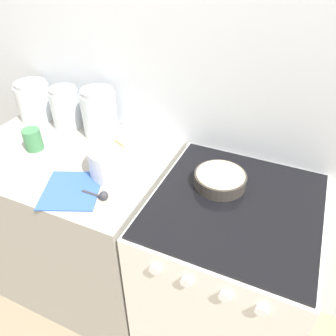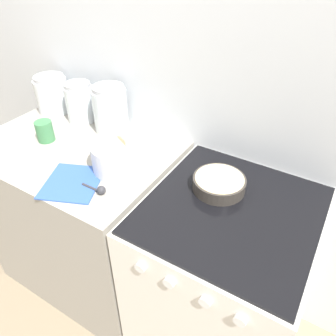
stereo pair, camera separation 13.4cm
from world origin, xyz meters
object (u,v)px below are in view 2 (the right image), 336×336
object	(u,v)px
storage_jar_right	(111,112)
tin_can	(45,131)
baking_pan	(219,183)
storage_jar_middle	(80,105)
mixing_bowl	(120,154)
stove	(220,282)
storage_jar_left	(53,96)

from	to	relation	value
storage_jar_right	tin_can	bearing A→B (deg)	-129.99
baking_pan	storage_jar_right	distance (m)	0.69
storage_jar_right	storage_jar_middle	bearing A→B (deg)	180.00
mixing_bowl	storage_jar_right	distance (m)	0.34
stove	storage_jar_left	world-z (taller)	storage_jar_left
storage_jar_middle	tin_can	xyz separation A→B (m)	(-0.00, -0.25, -0.04)
storage_jar_middle	tin_can	size ratio (longest dim) A/B	2.05
baking_pan	tin_can	world-z (taller)	tin_can
mixing_bowl	storage_jar_left	distance (m)	0.70
storage_jar_middle	storage_jar_right	size ratio (longest dim) A/B	0.88
baking_pan	mixing_bowl	bearing A→B (deg)	-168.28
baking_pan	storage_jar_left	size ratio (longest dim) A/B	1.03
stove	tin_can	world-z (taller)	tin_can
baking_pan	storage_jar_left	distance (m)	1.09
mixing_bowl	storage_jar_middle	size ratio (longest dim) A/B	1.21
stove	storage_jar_left	xyz separation A→B (m)	(-1.17, 0.23, 0.55)
mixing_bowl	storage_jar_middle	xyz separation A→B (m)	(-0.45, 0.24, 0.02)
stove	storage_jar_middle	xyz separation A→B (m)	(-0.96, 0.23, 0.56)
mixing_bowl	tin_can	size ratio (longest dim) A/B	2.49
storage_jar_left	storage_jar_middle	distance (m)	0.21
storage_jar_middle	storage_jar_right	world-z (taller)	storage_jar_right
stove	storage_jar_middle	distance (m)	1.14
storage_jar_left	tin_can	xyz separation A→B (m)	(0.20, -0.25, -0.04)
tin_can	baking_pan	bearing A→B (deg)	6.42
mixing_bowl	stove	bearing A→B (deg)	1.00
mixing_bowl	baking_pan	bearing A→B (deg)	11.72
baking_pan	storage_jar_middle	bearing A→B (deg)	170.14
baking_pan	tin_can	bearing A→B (deg)	-173.58
storage_jar_left	storage_jar_right	bearing A→B (deg)	0.00
stove	storage_jar_left	bearing A→B (deg)	168.88
stove	baking_pan	distance (m)	0.51
baking_pan	storage_jar_left	xyz separation A→B (m)	(-1.08, 0.15, 0.06)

